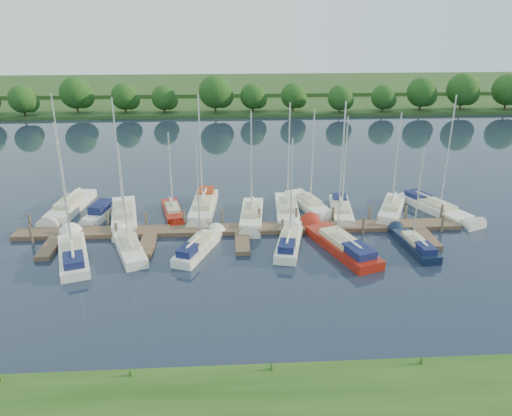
{
  "coord_description": "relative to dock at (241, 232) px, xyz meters",
  "views": [
    {
      "loc": [
        -1.14,
        -33.2,
        18.41
      ],
      "look_at": [
        1.35,
        8.0,
        2.2
      ],
      "focal_mm": 35.0,
      "sensor_mm": 36.0,
      "label": 1
    }
  ],
  "objects": [
    {
      "name": "mooring_pilings",
      "position": [
        0.0,
        1.13,
        0.4
      ],
      "size": [
        38.24,
        2.84,
        2.0
      ],
      "color": "#473D33",
      "rests_on": "ground"
    },
    {
      "name": "sailboat_n_9",
      "position": [
        14.93,
        4.13,
        0.08
      ],
      "size": [
        4.67,
        7.83,
        10.37
      ],
      "rotation": [
        0.0,
        0.0,
        2.7
      ],
      "color": "white",
      "rests_on": "ground"
    },
    {
      "name": "sailboat_s_1",
      "position": [
        -9.33,
        -3.04,
        0.09
      ],
      "size": [
        3.78,
        7.28,
        9.62
      ],
      "rotation": [
        0.0,
        0.0,
        0.36
      ],
      "color": "white",
      "rests_on": "ground"
    },
    {
      "name": "sailboat_n_10",
      "position": [
        19.52,
        4.21,
        0.11
      ],
      "size": [
        5.29,
        9.32,
        11.9
      ],
      "rotation": [
        0.0,
        0.0,
        3.55
      ],
      "color": "white",
      "rests_on": "ground"
    },
    {
      "name": "ground",
      "position": [
        0.0,
        -7.31,
        -0.2
      ],
      "size": [
        260.0,
        260.0,
        0.0
      ],
      "primitive_type": "plane",
      "color": "#182031",
      "rests_on": "ground"
    },
    {
      "name": "sailboat_n_6",
      "position": [
        4.64,
        4.44,
        0.08
      ],
      "size": [
        2.59,
        8.93,
        11.35
      ],
      "rotation": [
        0.0,
        0.0,
        3.08
      ],
      "color": "white",
      "rests_on": "ground"
    },
    {
      "name": "sailboat_s_5",
      "position": [
        14.33,
        -3.83,
        0.12
      ],
      "size": [
        2.27,
        6.93,
        8.91
      ],
      "rotation": [
        0.0,
        0.0,
        0.11
      ],
      "color": "black",
      "rests_on": "ground"
    },
    {
      "name": "distant_hill",
      "position": [
        0.0,
        92.69,
        0.5
      ],
      "size": [
        220.0,
        40.0,
        1.4
      ],
      "primitive_type": "cube",
      "color": "#365224",
      "rests_on": "ground"
    },
    {
      "name": "sailboat_n_8",
      "position": [
        9.96,
        4.28,
        0.1
      ],
      "size": [
        2.7,
        7.99,
        9.96
      ],
      "rotation": [
        0.0,
        0.0,
        3.02
      ],
      "color": "white",
      "rests_on": "ground"
    },
    {
      "name": "treeline",
      "position": [
        0.3,
        53.9,
        3.76
      ],
      "size": [
        146.04,
        9.13,
        8.11
      ],
      "color": "#38281C",
      "rests_on": "ground"
    },
    {
      "name": "sailboat_n_2",
      "position": [
        -11.0,
        3.9,
        0.08
      ],
      "size": [
        3.73,
        9.56,
        12.09
      ],
      "rotation": [
        0.0,
        0.0,
        3.33
      ],
      "color": "white",
      "rests_on": "ground"
    },
    {
      "name": "dock",
      "position": [
        0.0,
        0.0,
        0.0
      ],
      "size": [
        40.0,
        6.0,
        0.4
      ],
      "color": "brown",
      "rests_on": "ground"
    },
    {
      "name": "sailboat_n_0",
      "position": [
        -16.88,
        6.54,
        0.08
      ],
      "size": [
        3.23,
        9.53,
        12.03
      ],
      "rotation": [
        0.0,
        0.0,
        3.01
      ],
      "color": "white",
      "rests_on": "ground"
    },
    {
      "name": "far_shore",
      "position": [
        0.0,
        67.69,
        0.1
      ],
      "size": [
        180.0,
        30.0,
        0.6
      ],
      "primitive_type": "cube",
      "color": "#204119",
      "rests_on": "ground"
    },
    {
      "name": "sailboat_n_3",
      "position": [
        -6.5,
        4.84,
        0.07
      ],
      "size": [
        2.77,
        6.71,
        8.57
      ],
      "rotation": [
        0.0,
        0.0,
        3.36
      ],
      "color": "maroon",
      "rests_on": "ground"
    },
    {
      "name": "sailboat_n_4",
      "position": [
        -3.58,
        5.8,
        0.14
      ],
      "size": [
        2.79,
        9.41,
        11.98
      ],
      "rotation": [
        0.0,
        0.0,
        3.07
      ],
      "color": "white",
      "rests_on": "ground"
    },
    {
      "name": "sailboat_s_2",
      "position": [
        -3.65,
        -3.31,
        0.14
      ],
      "size": [
        3.93,
        7.17,
        9.46
      ],
      "rotation": [
        0.0,
        0.0,
        -0.39
      ],
      "color": "white",
      "rests_on": "ground"
    },
    {
      "name": "sailboat_s_3",
      "position": [
        3.93,
        -2.93,
        0.14
      ],
      "size": [
        3.18,
        7.49,
        9.72
      ],
      "rotation": [
        0.0,
        0.0,
        -0.24
      ],
      "color": "white",
      "rests_on": "ground"
    },
    {
      "name": "sailboat_n_7",
      "position": [
        7.08,
        6.0,
        0.07
      ],
      "size": [
        3.9,
        8.13,
        10.35
      ],
      "rotation": [
        0.0,
        0.0,
        3.45
      ],
      "color": "white",
      "rests_on": "ground"
    },
    {
      "name": "sailboat_n_5",
      "position": [
        1.1,
        3.33,
        0.08
      ],
      "size": [
        2.69,
        8.49,
        10.79
      ],
      "rotation": [
        0.0,
        0.0,
        3.04
      ],
      "color": "white",
      "rests_on": "ground"
    },
    {
      "name": "sailboat_s_4",
      "position": [
        8.1,
        -3.48,
        0.14
      ],
      "size": [
        5.08,
        9.94,
        12.65
      ],
      "rotation": [
        0.0,
        0.0,
        0.35
      ],
      "color": "maroon",
      "rests_on": "ground"
    },
    {
      "name": "sailboat_s_0",
      "position": [
        -13.63,
        -3.84,
        0.13
      ],
      "size": [
        4.34,
        8.92,
        11.33
      ],
      "rotation": [
        0.0,
        0.0,
        0.31
      ],
      "color": "white",
      "rests_on": "ground"
    },
    {
      "name": "motorboat",
      "position": [
        -13.45,
        4.78,
        0.16
      ],
      "size": [
        2.65,
        5.77,
        1.73
      ],
      "rotation": [
        0.0,
        0.0,
        2.92
      ],
      "color": "white",
      "rests_on": "ground"
    }
  ]
}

